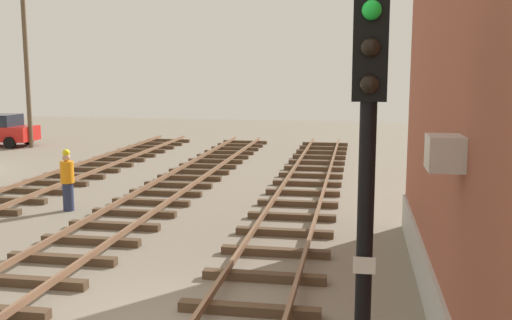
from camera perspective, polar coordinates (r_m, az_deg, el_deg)
The scene contains 3 objects.
signal_mast at distance 6.40m, azimuth 10.66°, elevation -1.02°, with size 0.36×0.40×4.98m.
utility_pole_far at distance 34.09m, azimuth -21.32°, elevation 9.07°, with size 1.80×0.24×9.10m.
track_worker_foreground at distance 18.52m, azimuth -17.75°, elevation -1.88°, with size 0.40×0.40×1.87m.
Camera 1 is at (3.05, -8.72, 4.22)m, focal length 41.41 mm.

